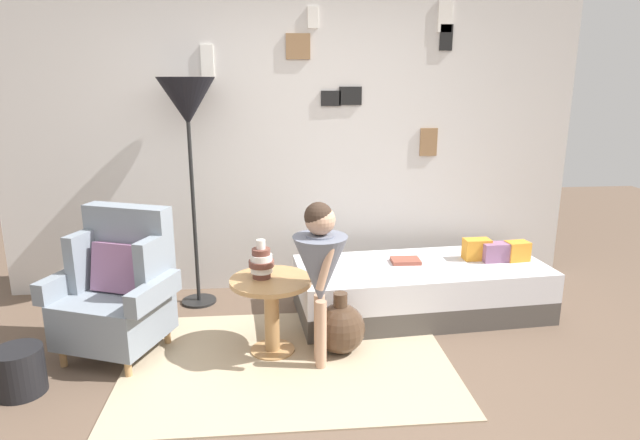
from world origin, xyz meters
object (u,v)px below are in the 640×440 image
at_px(vase_striped, 261,262).
at_px(magazine_basket, 19,371).
at_px(person_child, 320,264).
at_px(side_table, 271,300).
at_px(demijohn_near, 340,328).
at_px(floor_lamp, 187,108).
at_px(book_on_daybed, 405,261).
at_px(armchair, 119,289).
at_px(daybed, 420,289).

distance_m(vase_striped, magazine_basket, 1.54).
xyz_separation_m(person_child, magazine_basket, (-1.77, -0.17, -0.54)).
bearing_deg(vase_striped, person_child, -31.15).
distance_m(side_table, demijohn_near, 0.50).
bearing_deg(person_child, demijohn_near, 45.60).
distance_m(floor_lamp, person_child, 1.67).
bearing_deg(book_on_daybed, side_table, -150.85).
xyz_separation_m(armchair, magazine_basket, (-0.46, -0.48, -0.30)).
xyz_separation_m(daybed, floor_lamp, (-1.76, 0.37, 1.37)).
bearing_deg(person_child, book_on_daybed, 46.34).
distance_m(vase_striped, floor_lamp, 1.39).
relative_size(demijohn_near, magazine_basket, 1.51).
bearing_deg(daybed, magazine_basket, -161.31).
bearing_deg(demijohn_near, floor_lamp, 138.37).
relative_size(armchair, book_on_daybed, 4.41).
relative_size(daybed, book_on_daybed, 8.90).
bearing_deg(vase_striped, side_table, -25.27).
bearing_deg(floor_lamp, magazine_basket, -124.72).
height_order(side_table, demijohn_near, side_table).
xyz_separation_m(vase_striped, magazine_basket, (-1.41, -0.39, -0.49)).
relative_size(armchair, vase_striped, 3.75).
relative_size(daybed, person_child, 1.82).
distance_m(daybed, floor_lamp, 2.26).
relative_size(vase_striped, magazine_basket, 0.92).
bearing_deg(side_table, daybed, 24.54).
bearing_deg(side_table, demijohn_near, -5.19).
distance_m(armchair, person_child, 1.37).
bearing_deg(daybed, demijohn_near, -141.06).
distance_m(armchair, demijohn_near, 1.49).
height_order(armchair, side_table, armchair).
xyz_separation_m(demijohn_near, magazine_basket, (-1.92, -0.32, -0.03)).
bearing_deg(vase_striped, armchair, 174.51).
height_order(daybed, magazine_basket, daybed).
xyz_separation_m(floor_lamp, person_child, (0.90, -1.09, -0.89)).
height_order(side_table, magazine_basket, side_table).
xyz_separation_m(side_table, book_on_daybed, (1.04, 0.58, 0.04)).
height_order(armchair, person_child, person_child).
relative_size(vase_striped, floor_lamp, 0.14).
xyz_separation_m(daybed, demijohn_near, (-0.70, -0.57, -0.03)).
height_order(armchair, magazine_basket, armchair).
height_order(floor_lamp, person_child, floor_lamp).
distance_m(daybed, vase_striped, 1.38).
relative_size(book_on_daybed, demijohn_near, 0.52).
bearing_deg(daybed, person_child, -139.80).
bearing_deg(demijohn_near, armchair, 173.73).
relative_size(side_table, person_child, 0.50).
distance_m(daybed, book_on_daybed, 0.25).
relative_size(person_child, magazine_basket, 3.83).
relative_size(vase_striped, demijohn_near, 0.61).
height_order(armchair, daybed, armchair).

